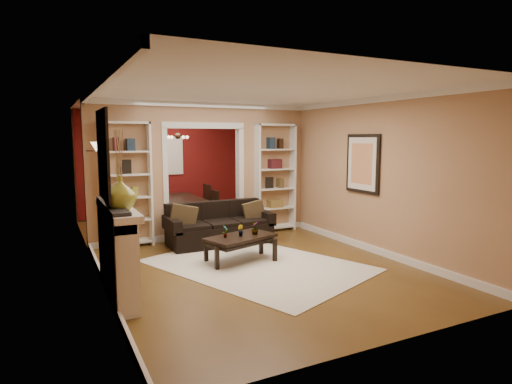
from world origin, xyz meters
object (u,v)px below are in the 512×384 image
sofa (220,224)px  bookshelf_right (275,178)px  coffee_table (240,249)px  dining_table (179,211)px  bookshelf_left (126,185)px  fireplace (119,252)px

sofa → bookshelf_right: size_ratio=0.87×
sofa → coffee_table: sofa is taller
dining_table → bookshelf_left: bearing=137.4°
bookshelf_right → fireplace: 4.47m
fireplace → dining_table: fireplace is taller
coffee_table → fireplace: fireplace is taller
coffee_table → bookshelf_left: bearing=110.5°
coffee_table → bookshelf_left: size_ratio=0.49×
coffee_table → dining_table: bearing=72.3°
bookshelf_left → fireplace: 2.65m
coffee_table → bookshelf_left: bookshelf_left is taller
sofa → bookshelf_right: (1.51, 0.58, 0.76)m
bookshelf_right → fireplace: (-3.64, -2.53, -0.57)m
fireplace → dining_table: bearing=64.2°
sofa → bookshelf_right: bearing=21.0°
sofa → bookshelf_right: 1.79m
fireplace → bookshelf_right: bearing=34.8°
coffee_table → fireplace: bearing=-178.7°
bookshelf_left → fireplace: bookshelf_left is taller
bookshelf_left → fireplace: size_ratio=1.35×
bookshelf_left → bookshelf_right: (3.10, 0.00, 0.00)m
dining_table → bookshelf_right: bearing=-132.9°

